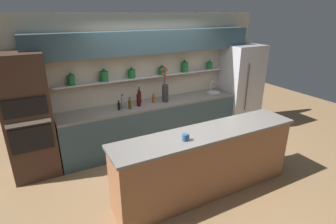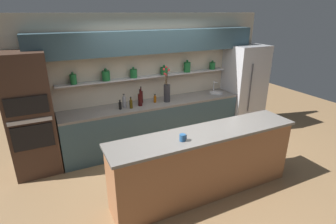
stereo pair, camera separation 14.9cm
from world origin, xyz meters
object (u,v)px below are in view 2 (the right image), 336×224
at_px(sink_fixture, 216,92).
at_px(refrigerator, 244,88).
at_px(bottle_spirit_4, 124,102).
at_px(bottle_sauce_0, 120,105).
at_px(bottle_oil_5, 131,104).
at_px(coffee_mug, 183,138).
at_px(oven_tower, 30,116).
at_px(bottle_wine_1, 141,97).
at_px(bottle_wine_2, 140,100).
at_px(flower_vase, 167,91).
at_px(bottle_sauce_3, 155,99).

bearing_deg(sink_fixture, refrigerator, -3.76).
bearing_deg(bottle_spirit_4, bottle_sauce_0, -144.66).
bearing_deg(bottle_oil_5, bottle_sauce_0, 168.83).
relative_size(bottle_sauce_0, coffee_mug, 1.75).
distance_m(oven_tower, bottle_wine_1, 1.97).
bearing_deg(bottle_spirit_4, oven_tower, -179.56).
height_order(bottle_wine_2, bottle_oil_5, bottle_wine_2).
relative_size(flower_vase, sink_fixture, 2.36).
bearing_deg(bottle_wine_1, bottle_sauce_0, -159.02).
height_order(refrigerator, oven_tower, oven_tower).
xyz_separation_m(oven_tower, bottle_wine_2, (1.89, -0.03, 0.01)).
distance_m(bottle_wine_1, bottle_oil_5, 0.37).
height_order(bottle_sauce_0, bottle_wine_1, bottle_wine_1).
relative_size(refrigerator, bottle_wine_2, 5.91).
xyz_separation_m(oven_tower, coffee_mug, (1.81, -1.85, 0.04)).
relative_size(bottle_wine_2, bottle_spirit_4, 1.26).
bearing_deg(bottle_oil_5, bottle_wine_1, 38.12).
bearing_deg(flower_vase, refrigerator, -0.14).
bearing_deg(bottle_sauce_3, bottle_oil_5, -166.61).
relative_size(bottle_sauce_0, bottle_oil_5, 0.81).
bearing_deg(oven_tower, refrigerator, -0.47).
relative_size(sink_fixture, bottle_spirit_4, 1.15).
relative_size(bottle_sauce_3, bottle_spirit_4, 0.63).
distance_m(bottle_wine_1, coffee_mug, 1.99).
xyz_separation_m(oven_tower, bottle_sauce_3, (2.23, 0.03, -0.04)).
height_order(sink_fixture, bottle_sauce_3, sink_fixture).
distance_m(flower_vase, bottle_sauce_3, 0.28).
relative_size(flower_vase, coffee_mug, 6.89).
bearing_deg(flower_vase, bottle_wine_1, 162.02).
relative_size(bottle_sauce_0, bottle_wine_1, 0.55).
distance_m(oven_tower, sink_fixture, 3.70).
xyz_separation_m(bottle_sauce_3, coffee_mug, (-0.41, -1.88, 0.08)).
distance_m(oven_tower, flower_vase, 2.46).
distance_m(refrigerator, bottle_wine_2, 2.55).
distance_m(refrigerator, bottle_sauce_3, 2.21).
bearing_deg(bottle_spirit_4, bottle_wine_2, -8.40).
height_order(flower_vase, bottle_oil_5, flower_vase).
relative_size(flower_vase, bottle_wine_1, 2.16).
xyz_separation_m(flower_vase, bottle_spirit_4, (-0.87, 0.04, -0.10)).
xyz_separation_m(sink_fixture, bottle_spirit_4, (-2.11, -0.00, 0.09)).
distance_m(sink_fixture, bottle_wine_1, 1.73).
relative_size(bottle_sauce_3, coffee_mug, 1.61).
xyz_separation_m(bottle_sauce_0, bottle_wine_2, (0.40, 0.03, 0.05)).
relative_size(bottle_wine_2, bottle_sauce_3, 1.98).
bearing_deg(bottle_wine_1, flower_vase, -17.98).
relative_size(bottle_wine_1, bottle_spirit_4, 1.26).
height_order(refrigerator, sink_fixture, refrigerator).
bearing_deg(bottle_wine_1, sink_fixture, -3.80).
bearing_deg(bottle_wine_2, sink_fixture, 1.42).
height_order(bottle_wine_1, bottle_spirit_4, bottle_wine_1).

